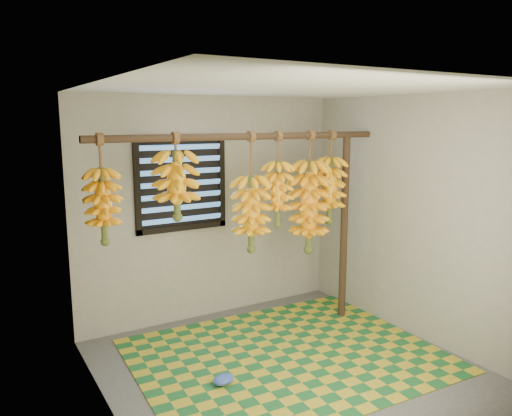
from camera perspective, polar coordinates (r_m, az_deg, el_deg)
floor at (r=4.60m, az=3.69°, el=-17.94°), size 3.00×3.00×0.01m
ceiling at (r=4.07m, az=4.08°, el=13.59°), size 3.00×3.00×0.01m
wall_back at (r=5.45m, az=-5.15°, el=-0.06°), size 3.00×0.01×2.40m
wall_left at (r=3.56m, az=-16.56°, el=-5.85°), size 0.01×3.00×2.40m
wall_right at (r=5.16m, az=17.75°, el=-1.06°), size 0.01×3.00×2.40m
window at (r=5.24m, az=-8.52°, el=2.78°), size 1.00×0.04×1.00m
hanging_pole at (r=4.66m, az=-0.96°, el=8.18°), size 3.00×0.06×0.06m
support_post at (r=5.48m, az=10.03°, el=-2.26°), size 0.08×0.08×2.00m
woven_mat at (r=4.81m, az=3.54°, el=-16.46°), size 2.80×2.29×0.01m
plastic_bag at (r=4.34m, az=-3.74°, el=-18.97°), size 0.22×0.18×0.08m
banana_bunch_a at (r=4.21m, az=-17.08°, el=0.21°), size 0.29×0.29×0.90m
banana_bunch_b at (r=4.38m, az=-9.07°, el=2.57°), size 0.38×0.38×0.76m
banana_bunch_c at (r=4.76m, az=-0.56°, el=-0.68°), size 0.36×0.36×1.15m
banana_bunch_d at (r=4.88m, az=2.48°, el=1.64°), size 0.30×0.30×0.94m
banana_bunch_e at (r=5.13m, az=6.09°, el=0.11°), size 0.39×0.39×1.25m
banana_bunch_f at (r=5.27m, az=8.46°, el=2.04°), size 0.32×0.32×0.97m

